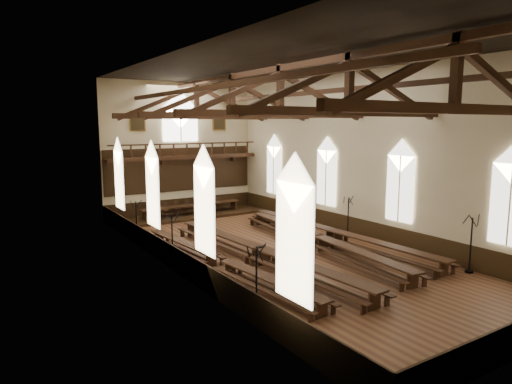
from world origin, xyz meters
The scene contains 21 objects.
ground centered at (0.00, 0.00, 0.00)m, with size 26.00×26.00×0.00m, color brown.
room_walls centered at (0.00, 0.00, 6.46)m, with size 26.00×26.00×26.00m.
wainscot_band centered at (0.00, 0.00, 0.60)m, with size 12.00×26.00×1.20m.
side_windows centered at (0.00, 0.00, 3.74)m, with size 11.85×19.80×4.50m.
end_window centered at (0.00, 12.90, 7.22)m, with size 2.80×0.12×3.80m.
minstrels_gallery centered at (0.00, 12.66, 3.91)m, with size 11.80×1.24×3.70m.
portraits centered at (0.00, 12.90, 7.10)m, with size 7.75×0.09×1.45m.
roof_trusses centered at (0.00, 0.00, 8.22)m, with size 11.70×25.70×2.80m.
refectory_row_a centered at (-4.18, -1.06, 0.50)m, with size 1.94×13.93×0.69m.
refectory_row_b centered at (-1.90, -1.05, 0.60)m, with size 2.11×15.11×0.82m.
refectory_row_c centered at (2.32, -0.54, 0.57)m, with size 2.31×14.78×0.78m.
refectory_row_d centered at (3.84, -0.15, 0.59)m, with size 1.85×14.95×0.80m.
dais centered at (0.11, 11.40, 0.09)m, with size 11.40×2.84×0.19m, color black.
high_table centered at (0.11, 11.40, 0.82)m, with size 7.98×1.20×0.75m.
high_chairs centered at (0.11, 12.17, 0.72)m, with size 5.86×0.47×0.97m.
candelabrum_left_near centered at (-5.55, -6.38, 0.82)m, with size 0.81×0.78×2.70m.
candelabrum_left_mid centered at (-5.55, 1.39, 0.78)m, with size 0.69×0.79×2.56m.
candelabrum_left_far centered at (-5.55, 6.97, 0.73)m, with size 0.72×0.69×2.39m.
candelabrum_right_near centered at (5.55, -7.53, 0.84)m, with size 0.84×0.79×2.77m.
candelabrum_right_mid centered at (5.55, 0.53, 0.77)m, with size 0.74×0.76×2.54m.
candelabrum_right_far centered at (5.55, 4.61, 0.86)m, with size 0.76×0.87×2.84m.
Camera 1 is at (-13.95, -19.47, 6.90)m, focal length 32.00 mm.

